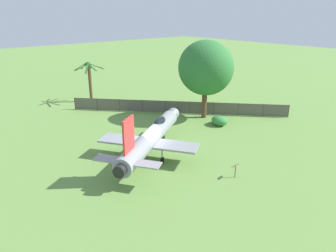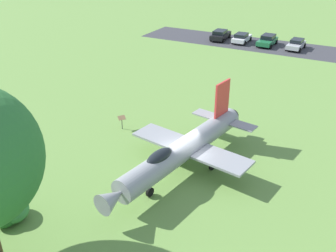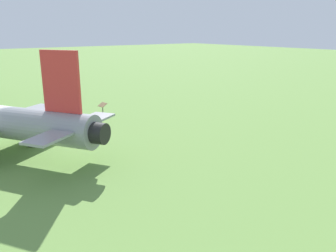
# 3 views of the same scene
# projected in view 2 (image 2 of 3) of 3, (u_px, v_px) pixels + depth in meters

# --- Properties ---
(ground_plane) EXTENTS (200.00, 200.00, 0.00)m
(ground_plane) POSITION_uv_depth(u_px,v_px,m) (184.00, 170.00, 25.43)
(ground_plane) COLOR #668E42
(parking_strip) EXTENTS (31.42, 29.14, 0.00)m
(parking_strip) POSITION_uv_depth(u_px,v_px,m) (256.00, 44.00, 54.61)
(parking_strip) COLOR #38383D
(parking_strip) RESTS_ON ground_plane
(display_jet) EXTENTS (9.66, 12.72, 5.02)m
(display_jet) POSITION_uv_depth(u_px,v_px,m) (182.00, 150.00, 24.39)
(display_jet) COLOR gray
(display_jet) RESTS_ON ground_plane
(shrub_near_fence) EXTENTS (1.93, 1.64, 1.10)m
(shrub_near_fence) POSITION_uv_depth(u_px,v_px,m) (14.00, 210.00, 20.87)
(shrub_near_fence) COLOR #387F3D
(shrub_near_fence) RESTS_ON ground_plane
(shrub_by_tree) EXTENTS (1.32, 1.24, 0.93)m
(shrub_by_tree) POSITION_uv_depth(u_px,v_px,m) (5.00, 218.00, 20.42)
(shrub_by_tree) COLOR #235B26
(shrub_by_tree) RESTS_ON ground_plane
(info_plaque) EXTENTS (0.46, 0.64, 1.14)m
(info_plaque) POSITION_uv_depth(u_px,v_px,m) (122.00, 120.00, 30.43)
(info_plaque) COLOR #333333
(info_plaque) RESTS_ON ground_plane
(parked_car_silver) EXTENTS (4.04, 4.41, 1.37)m
(parked_car_silver) POSITION_uv_depth(u_px,v_px,m) (296.00, 44.00, 51.97)
(parked_car_silver) COLOR #B2B5BA
(parked_car_silver) RESTS_ON ground_plane
(parked_car_green) EXTENTS (4.36, 4.67, 1.51)m
(parked_car_green) POSITION_uv_depth(u_px,v_px,m) (267.00, 40.00, 53.68)
(parked_car_green) COLOR #1E6B3D
(parked_car_green) RESTS_ON ground_plane
(parked_car_white) EXTENTS (4.29, 4.44, 1.40)m
(parked_car_white) POSITION_uv_depth(u_px,v_px,m) (242.00, 38.00, 55.17)
(parked_car_white) COLOR silver
(parked_car_white) RESTS_ON ground_plane
(parked_car_black) EXTENTS (4.59, 4.64, 1.52)m
(parked_car_black) POSITION_uv_depth(u_px,v_px,m) (220.00, 35.00, 56.57)
(parked_car_black) COLOR black
(parked_car_black) RESTS_ON ground_plane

